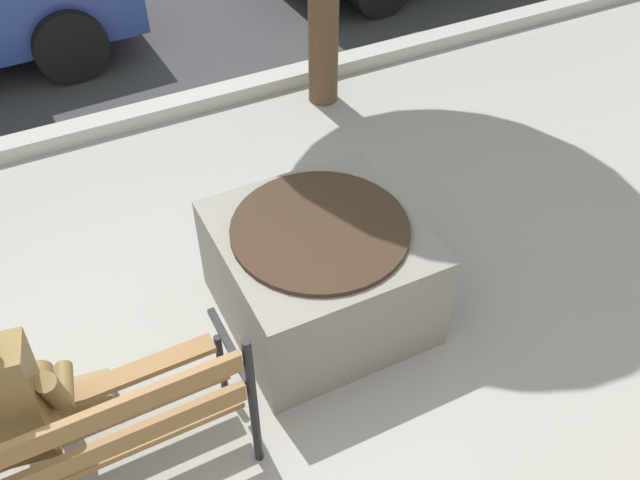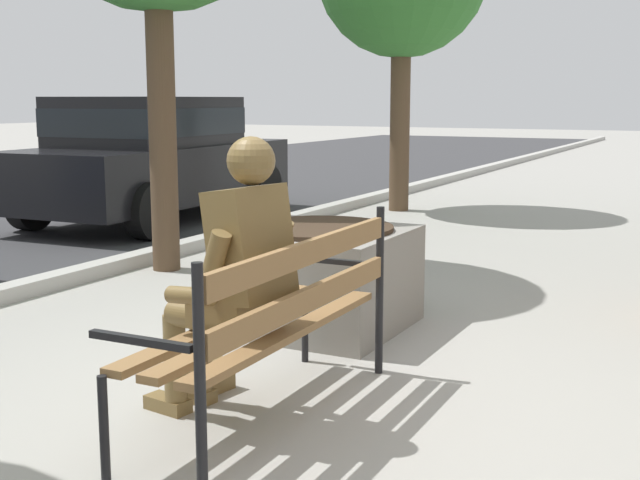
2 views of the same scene
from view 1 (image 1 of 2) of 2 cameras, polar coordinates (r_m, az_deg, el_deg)
ground_plane at (r=3.90m, az=-17.13°, el=-16.85°), size 80.00×80.00×0.00m
curb_stone at (r=5.95m, az=-23.86°, el=6.82°), size 60.00×0.20×0.12m
park_bench at (r=3.36m, az=-21.11°, el=-15.49°), size 1.81×0.56×0.95m
bronze_statue_seated at (r=3.40m, az=-23.64°, el=-11.96°), size 0.72×0.79×1.37m
concrete_planter at (r=4.06m, az=-0.00°, el=-2.59°), size 1.10×1.10×0.70m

